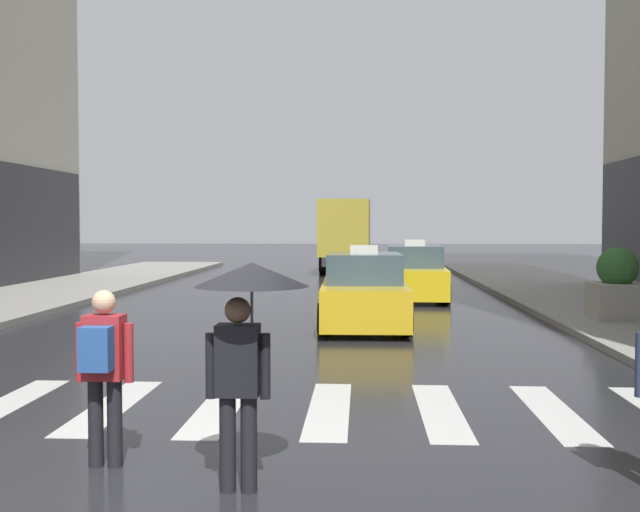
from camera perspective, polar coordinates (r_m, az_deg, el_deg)
The scene contains 8 objects.
ground_plane at distance 6.57m, azimuth -12.98°, elevation -17.70°, with size 160.00×160.00×0.00m, color #26262B.
crosswalk_markings at distance 9.36m, azimuth -7.75°, elevation -11.49°, with size 11.30×2.80×0.01m.
taxi_lead at distance 16.36m, azimuth 3.39°, elevation -2.92°, with size 1.99×4.57×1.80m.
taxi_second at distance 22.43m, azimuth 7.31°, elevation -1.48°, with size 2.06×4.60×1.80m.
box_truck at distance 34.70m, azimuth 2.05°, elevation 1.79°, with size 2.42×7.59×3.35m.
pedestrian_with_umbrella at distance 6.21m, azimuth -5.67°, elevation -4.41°, with size 0.96×0.96×1.94m.
pedestrian_with_backpack at distance 7.16m, azimuth -16.40°, elevation -7.99°, with size 0.55×0.43×1.65m.
planter_mid_block at distance 17.74m, azimuth 21.97°, elevation -2.20°, with size 1.10×1.10×1.60m.
Camera 1 is at (1.74, -5.92, 2.26)m, focal length 41.45 mm.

